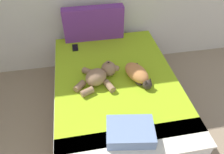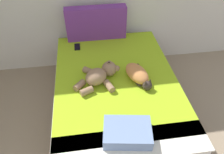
{
  "view_description": "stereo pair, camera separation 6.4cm",
  "coord_description": "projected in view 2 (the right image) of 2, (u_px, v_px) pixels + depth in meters",
  "views": [
    {
      "loc": [
        1.63,
        0.95,
        2.17
      ],
      "look_at": [
        1.94,
        2.64,
        0.63
      ],
      "focal_mm": 35.15,
      "sensor_mm": 36.0,
      "label": 1
    },
    {
      "loc": [
        1.69,
        0.94,
        2.17
      ],
      "look_at": [
        1.94,
        2.64,
        0.63
      ],
      "focal_mm": 35.15,
      "sensor_mm": 36.0,
      "label": 2
    }
  ],
  "objects": [
    {
      "name": "cat",
      "position": [
        138.0,
        75.0,
        2.36
      ],
      "size": [
        0.3,
        0.44,
        0.15
      ],
      "color": "#D18447",
      "rests_on": "bed"
    },
    {
      "name": "cell_phone",
      "position": [
        77.0,
        47.0,
        2.87
      ],
      "size": [
        0.07,
        0.15,
        0.01
      ],
      "color": "black",
      "rests_on": "bed"
    },
    {
      "name": "teddy_bear",
      "position": [
        100.0,
        75.0,
        2.35
      ],
      "size": [
        0.52,
        0.44,
        0.18
      ],
      "color": "#937051",
      "rests_on": "bed"
    },
    {
      "name": "bed",
      "position": [
        116.0,
        96.0,
        2.6
      ],
      "size": [
        1.38,
        1.93,
        0.54
      ],
      "color": "brown",
      "rests_on": "ground_plane"
    },
    {
      "name": "throw_pillow",
      "position": [
        127.0,
        132.0,
        1.84
      ],
      "size": [
        0.44,
        0.34,
        0.11
      ],
      "primitive_type": "cube",
      "rotation": [
        0.0,
        0.0,
        -0.16
      ],
      "color": "#728CB7",
      "rests_on": "bed"
    },
    {
      "name": "patterned_cushion",
      "position": [
        96.0,
        23.0,
        2.89
      ],
      "size": [
        0.79,
        0.14,
        0.44
      ],
      "color": "#72338C",
      "rests_on": "bed"
    }
  ]
}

